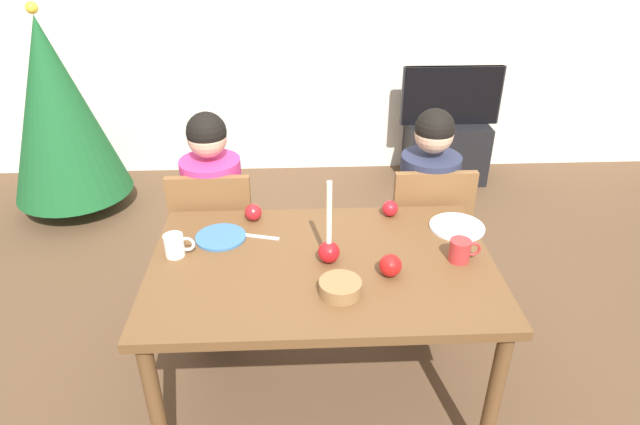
# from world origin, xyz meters

# --- Properties ---
(ground_plane) EXTENTS (7.68, 7.68, 0.00)m
(ground_plane) POSITION_xyz_m (0.00, 0.00, 0.00)
(ground_plane) COLOR brown
(back_wall) EXTENTS (6.40, 0.10, 2.60)m
(back_wall) POSITION_xyz_m (0.00, 2.60, 1.30)
(back_wall) COLOR silver
(back_wall) RESTS_ON ground
(dining_table) EXTENTS (1.40, 0.90, 0.75)m
(dining_table) POSITION_xyz_m (0.00, 0.00, 0.67)
(dining_table) COLOR brown
(dining_table) RESTS_ON ground
(chair_left) EXTENTS (0.40, 0.40, 0.90)m
(chair_left) POSITION_xyz_m (-0.52, 0.61, 0.51)
(chair_left) COLOR brown
(chair_left) RESTS_ON ground
(chair_right) EXTENTS (0.40, 0.40, 0.90)m
(chair_right) POSITION_xyz_m (0.58, 0.61, 0.51)
(chair_right) COLOR brown
(chair_right) RESTS_ON ground
(person_left_child) EXTENTS (0.30, 0.30, 1.17)m
(person_left_child) POSITION_xyz_m (-0.52, 0.64, 0.57)
(person_left_child) COLOR #33384C
(person_left_child) RESTS_ON ground
(person_right_child) EXTENTS (0.30, 0.30, 1.17)m
(person_right_child) POSITION_xyz_m (0.58, 0.64, 0.57)
(person_right_child) COLOR #33384C
(person_right_child) RESTS_ON ground
(tv_stand) EXTENTS (0.64, 0.40, 0.48)m
(tv_stand) POSITION_xyz_m (1.13, 2.30, 0.24)
(tv_stand) COLOR black
(tv_stand) RESTS_ON ground
(tv) EXTENTS (0.79, 0.05, 0.46)m
(tv) POSITION_xyz_m (1.13, 2.30, 0.71)
(tv) COLOR black
(tv) RESTS_ON tv_stand
(christmas_tree) EXTENTS (0.82, 0.82, 1.49)m
(christmas_tree) POSITION_xyz_m (-1.76, 1.90, 0.77)
(christmas_tree) COLOR brown
(christmas_tree) RESTS_ON ground
(candle_centerpiece) EXTENTS (0.09, 0.09, 0.36)m
(candle_centerpiece) POSITION_xyz_m (0.03, 0.01, 0.82)
(candle_centerpiece) COLOR red
(candle_centerpiece) RESTS_ON dining_table
(plate_left) EXTENTS (0.22, 0.22, 0.01)m
(plate_left) POSITION_xyz_m (-0.43, 0.20, 0.76)
(plate_left) COLOR teal
(plate_left) RESTS_ON dining_table
(plate_right) EXTENTS (0.24, 0.24, 0.01)m
(plate_right) POSITION_xyz_m (0.62, 0.24, 0.76)
(plate_right) COLOR silver
(plate_right) RESTS_ON dining_table
(mug_left) EXTENTS (0.13, 0.08, 0.10)m
(mug_left) POSITION_xyz_m (-0.60, 0.08, 0.80)
(mug_left) COLOR white
(mug_left) RESTS_ON dining_table
(mug_right) EXTENTS (0.13, 0.09, 0.09)m
(mug_right) POSITION_xyz_m (0.56, -0.01, 0.80)
(mug_right) COLOR #B72D2D
(mug_right) RESTS_ON dining_table
(fork_left) EXTENTS (0.18, 0.06, 0.01)m
(fork_left) POSITION_xyz_m (-0.27, 0.20, 0.75)
(fork_left) COLOR silver
(fork_left) RESTS_ON dining_table
(bowl_walnuts) EXTENTS (0.16, 0.16, 0.05)m
(bowl_walnuts) POSITION_xyz_m (0.06, -0.20, 0.78)
(bowl_walnuts) COLOR olive
(bowl_walnuts) RESTS_ON dining_table
(apple_near_candle) EXTENTS (0.08, 0.08, 0.08)m
(apple_near_candle) POSITION_xyz_m (-0.30, 0.36, 0.79)
(apple_near_candle) COLOR #B41A20
(apple_near_candle) RESTS_ON dining_table
(apple_by_left_plate) EXTENTS (0.08, 0.08, 0.08)m
(apple_by_left_plate) POSITION_xyz_m (0.33, 0.37, 0.79)
(apple_by_left_plate) COLOR red
(apple_by_left_plate) RESTS_ON dining_table
(apple_by_right_mug) EXTENTS (0.09, 0.09, 0.09)m
(apple_by_right_mug) POSITION_xyz_m (0.26, -0.10, 0.79)
(apple_by_right_mug) COLOR red
(apple_by_right_mug) RESTS_ON dining_table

